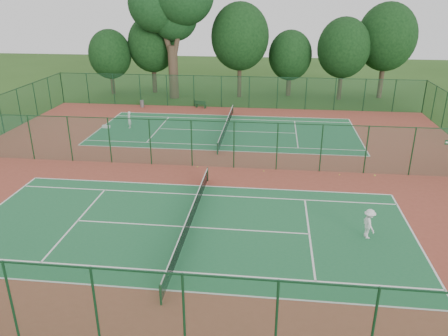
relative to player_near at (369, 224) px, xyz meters
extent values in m
plane|color=#294F18|center=(-9.37, 9.00, -0.82)|extent=(120.00, 120.00, 0.00)
cube|color=brown|center=(-9.37, 9.00, -0.82)|extent=(40.00, 36.00, 0.01)
cube|color=#20663A|center=(-9.37, 0.00, -0.81)|extent=(23.77, 10.97, 0.01)
cube|color=#20663A|center=(-9.37, 18.00, -0.81)|extent=(23.77, 10.97, 0.01)
cube|color=#164326|center=(-9.37, 27.00, 0.93)|extent=(40.00, 0.02, 3.50)
cube|color=#12331D|center=(-9.37, 27.00, 2.64)|extent=(40.00, 0.05, 0.05)
cube|color=#174729|center=(-9.37, -9.00, 0.93)|extent=(40.00, 0.02, 3.50)
cube|color=#153B23|center=(-9.37, -9.00, 2.64)|extent=(40.00, 0.05, 0.05)
cube|color=#194C34|center=(-9.37, 9.00, 0.93)|extent=(40.00, 0.02, 3.50)
cube|color=#153B1D|center=(-9.37, 9.00, 2.64)|extent=(40.00, 0.05, 0.05)
cylinder|color=#13351A|center=(-9.37, -6.40, -0.34)|extent=(0.10, 0.10, 0.97)
cylinder|color=#13351A|center=(-9.37, 6.40, -0.34)|extent=(0.10, 0.10, 0.97)
cube|color=black|center=(-9.37, 0.00, -0.34)|extent=(0.02, 12.80, 0.85)
cube|color=silver|center=(-9.37, 0.00, 0.10)|extent=(0.04, 12.80, 0.06)
cylinder|color=#13341A|center=(-9.37, 11.60, -0.34)|extent=(0.10, 0.10, 0.97)
cylinder|color=#13341A|center=(-9.37, 24.40, -0.34)|extent=(0.10, 0.10, 0.97)
cube|color=black|center=(-9.37, 18.00, -0.34)|extent=(0.02, 12.80, 0.85)
cube|color=silver|center=(-9.37, 18.00, 0.10)|extent=(0.04, 12.80, 0.06)
imported|color=white|center=(0.00, 0.00, 0.00)|extent=(0.83, 1.15, 1.61)
imported|color=silver|center=(-18.56, 17.95, -0.02)|extent=(0.52, 0.66, 1.58)
cylinder|color=slate|center=(-19.73, 26.02, -0.43)|extent=(0.56, 0.56, 0.78)
cube|color=#13361A|center=(-13.64, 26.59, -0.61)|extent=(0.18, 0.36, 0.40)
cube|color=#13361A|center=(-12.62, 26.26, -0.61)|extent=(0.18, 0.36, 0.40)
cube|color=#13361A|center=(-13.13, 26.42, -0.39)|extent=(1.39, 0.77, 0.04)
cube|color=#13361A|center=(-13.19, 26.25, -0.19)|extent=(1.29, 0.46, 0.40)
cube|color=silver|center=(-20.77, 17.67, -0.68)|extent=(0.76, 0.38, 0.27)
sphere|color=gold|center=(-5.63, 8.50, -0.78)|extent=(0.07, 0.07, 0.07)
sphere|color=yellow|center=(-0.33, 8.43, -0.78)|extent=(0.07, 0.07, 0.07)
sphere|color=#AAC22D|center=(-10.49, 8.78, -0.78)|extent=(0.07, 0.07, 0.07)
cylinder|color=#3E2E21|center=(-17.18, 31.09, 2.26)|extent=(1.13, 1.13, 6.18)
cylinder|color=#3E2E21|center=(-18.11, 31.39, 6.90)|extent=(2.09, 0.62, 6.14)
cylinder|color=#3E2E21|center=(-16.25, 30.88, 7.21)|extent=(1.96, 0.58, 6.67)
sphere|color=black|center=(-18.83, 31.39, 9.99)|extent=(6.59, 6.59, 6.59)
sphere|color=black|center=(-16.97, 31.91, 8.44)|extent=(5.36, 5.36, 5.36)
camera|label=1|loc=(-5.17, -20.49, 11.02)|focal=35.00mm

